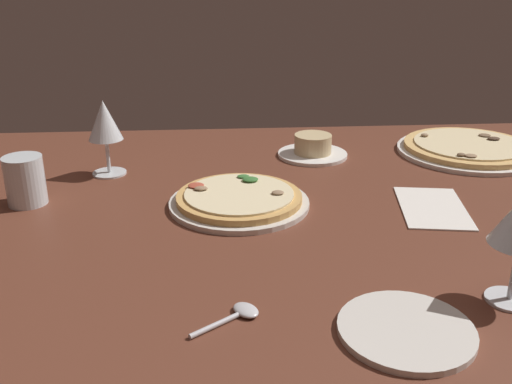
{
  "coord_description": "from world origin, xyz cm",
  "views": [
    {
      "loc": [
        -10.18,
        -98.01,
        46.89
      ],
      "look_at": [
        -3.09,
        0.89,
        7.0
      ],
      "focal_mm": 40.67,
      "sensor_mm": 36.0,
      "label": 1
    }
  ],
  "objects": [
    {
      "name": "dining_table",
      "position": [
        0.0,
        0.0,
        2.0
      ],
      "size": [
        150.0,
        110.0,
        4.0
      ],
      "primitive_type": "cube",
      "color": "brown",
      "rests_on": "ground"
    },
    {
      "name": "pizza_main",
      "position": [
        -6.19,
        1.83,
        5.21
      ],
      "size": [
        26.24,
        26.24,
        3.33
      ],
      "color": "silver",
      "rests_on": "dining_table"
    },
    {
      "name": "pizza_side",
      "position": [
        49.71,
        29.47,
        5.2
      ],
      "size": [
        33.29,
        33.29,
        3.34
      ],
      "color": "white",
      "rests_on": "dining_table"
    },
    {
      "name": "ramekin_on_saucer",
      "position": [
        12.3,
        30.0,
        5.97
      ],
      "size": [
        16.19,
        16.19,
        5.17
      ],
      "color": "white",
      "rests_on": "dining_table"
    },
    {
      "name": "wine_glass_far",
      "position": [
        -33.26,
        21.08,
        15.16
      ],
      "size": [
        7.19,
        7.19,
        16.07
      ],
      "color": "silver",
      "rests_on": "dining_table"
    },
    {
      "name": "water_glass",
      "position": [
        -45.92,
        5.67,
        8.06
      ],
      "size": [
        7.26,
        7.26,
        9.27
      ],
      "color": "silver",
      "rests_on": "dining_table"
    },
    {
      "name": "side_plate",
      "position": [
        12.57,
        -39.63,
        4.45
      ],
      "size": [
        16.98,
        16.98,
        0.9
      ],
      "primitive_type": "cylinder",
      "color": "silver",
      "rests_on": "dining_table"
    },
    {
      "name": "paper_menu",
      "position": [
        29.54,
        -2.11,
        4.15
      ],
      "size": [
        14.6,
        20.9,
        0.3
      ],
      "primitive_type": "cube",
      "rotation": [
        0.0,
        0.0,
        -0.16
      ],
      "color": "white",
      "rests_on": "dining_table"
    },
    {
      "name": "spoon",
      "position": [
        -7.89,
        -34.62,
        4.46
      ],
      "size": [
        9.63,
        7.8,
        1.0
      ],
      "color": "silver",
      "rests_on": "dining_table"
    }
  ]
}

